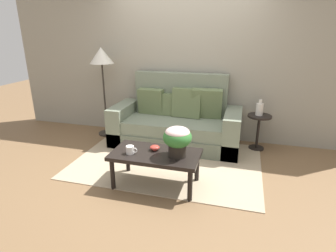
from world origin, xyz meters
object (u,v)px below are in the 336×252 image
potted_plant (177,138)px  side_table (259,126)px  snack_bowl (155,148)px  floor_lamp (102,62)px  coffee_mug (130,150)px  couch (177,123)px  coffee_table (156,157)px  table_vase (260,109)px

potted_plant → side_table: bearing=57.4°
snack_bowl → potted_plant: bearing=-16.5°
side_table → floor_lamp: bearing=-179.2°
coffee_mug → couch: bearing=81.8°
coffee_table → potted_plant: size_ratio=2.94×
coffee_table → couch: bearing=93.1°
potted_plant → table_vase: size_ratio=1.45×
side_table → potted_plant: (-0.95, -1.48, 0.27)m
floor_lamp → potted_plant: size_ratio=4.31×
couch → table_vase: (1.28, 0.12, 0.31)m
couch → potted_plant: (0.34, -1.36, 0.30)m
coffee_mug → potted_plant: bearing=7.9°
side_table → snack_bowl: size_ratio=4.70×
coffee_table → floor_lamp: size_ratio=0.68×
side_table → coffee_mug: (-1.50, -1.56, 0.09)m
side_table → table_vase: bearing=161.9°
coffee_mug → snack_bowl: size_ratio=1.16×
potted_plant → snack_bowl: potted_plant is taller
snack_bowl → coffee_mug: bearing=-146.6°
couch → coffee_table: couch is taller
couch → table_vase: bearing=5.6°
couch → coffee_table: bearing=-86.9°
floor_lamp → coffee_mug: (1.12, -1.52, -0.82)m
coffee_table → table_vase: table_vase is taller
floor_lamp → table_vase: bearing=1.0°
table_vase → side_table: bearing=-18.1°
floor_lamp → potted_plant: 2.30m
coffee_table → side_table: size_ratio=1.87×
floor_lamp → potted_plant: (1.67, -1.44, -0.65)m
floor_lamp → table_vase: (2.61, 0.04, -0.64)m
side_table → table_vase: (-0.01, 0.00, 0.27)m
coffee_table → side_table: 1.90m
floor_lamp → snack_bowl: size_ratio=12.84×
coffee_table → floor_lamp: floor_lamp is taller
coffee_mug → table_vase: table_vase is taller
coffee_mug → coffee_table: bearing=19.0°
floor_lamp → coffee_mug: floor_lamp is taller
potted_plant → snack_bowl: bearing=163.5°
side_table → coffee_mug: 2.17m
coffee_table → snack_bowl: 0.12m
couch → coffee_mug: size_ratio=14.77×
couch → side_table: 1.30m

